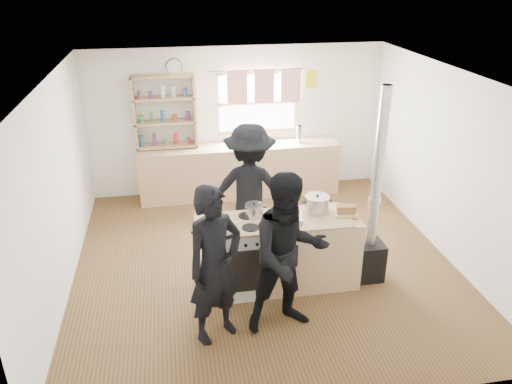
% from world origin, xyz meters
% --- Properties ---
extents(ground, '(5.00, 5.00, 0.01)m').
position_xyz_m(ground, '(0.00, 0.00, -0.01)').
color(ground, brown).
rests_on(ground, ground).
extents(back_counter, '(3.40, 0.55, 0.90)m').
position_xyz_m(back_counter, '(0.00, 2.22, 0.45)').
color(back_counter, tan).
rests_on(back_counter, ground).
extents(shelving_unit, '(1.00, 0.28, 1.20)m').
position_xyz_m(shelving_unit, '(-1.20, 2.34, 1.51)').
color(shelving_unit, tan).
rests_on(shelving_unit, back_counter).
extents(thermos, '(0.10, 0.10, 0.29)m').
position_xyz_m(thermos, '(1.03, 2.22, 1.04)').
color(thermos, silver).
rests_on(thermos, back_counter).
extents(cooking_island, '(1.97, 0.64, 0.93)m').
position_xyz_m(cooking_island, '(0.14, -0.55, 0.47)').
color(cooking_island, white).
rests_on(cooking_island, ground).
extents(skillet_greens, '(0.36, 0.36, 0.05)m').
position_xyz_m(skillet_greens, '(-0.63, -0.75, 0.96)').
color(skillet_greens, black).
rests_on(skillet_greens, cooking_island).
extents(roast_tray, '(0.42, 0.33, 0.06)m').
position_xyz_m(roast_tray, '(0.15, -0.59, 0.97)').
color(roast_tray, silver).
rests_on(roast_tray, cooking_island).
extents(stockpot_stove, '(0.22, 0.22, 0.18)m').
position_xyz_m(stockpot_stove, '(-0.21, -0.41, 1.01)').
color(stockpot_stove, '#B8B8BA').
rests_on(stockpot_stove, cooking_island).
extents(stockpot_counter, '(0.31, 0.31, 0.23)m').
position_xyz_m(stockpot_counter, '(0.57, -0.42, 1.03)').
color(stockpot_counter, '#B3B3B6').
rests_on(stockpot_counter, cooking_island).
extents(bread_board, '(0.31, 0.24, 0.12)m').
position_xyz_m(bread_board, '(0.90, -0.56, 0.98)').
color(bread_board, tan).
rests_on(bread_board, cooking_island).
extents(flue_heater, '(0.35, 0.35, 2.50)m').
position_xyz_m(flue_heater, '(1.24, -0.59, 0.65)').
color(flue_heater, black).
rests_on(flue_heater, ground).
extents(person_near_left, '(0.77, 0.68, 1.76)m').
position_xyz_m(person_near_left, '(-0.77, -1.34, 0.88)').
color(person_near_left, black).
rests_on(person_near_left, ground).
extents(person_near_right, '(0.97, 0.81, 1.83)m').
position_xyz_m(person_near_right, '(0.01, -1.31, 0.91)').
color(person_near_right, black).
rests_on(person_near_right, ground).
extents(person_far, '(1.32, 0.95, 1.84)m').
position_xyz_m(person_far, '(-0.13, 0.36, 0.92)').
color(person_far, black).
rests_on(person_far, ground).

